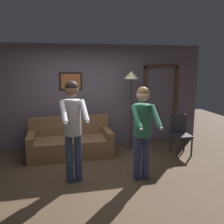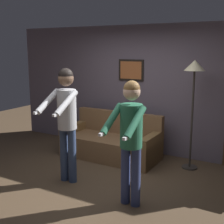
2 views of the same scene
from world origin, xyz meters
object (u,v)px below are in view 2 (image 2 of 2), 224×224
at_px(torchiere_lamp, 194,77).
at_px(person_standing_left, 66,114).
at_px(person_standing_right, 131,132).
at_px(couch, 112,143).

bearing_deg(torchiere_lamp, person_standing_left, -134.62).
distance_m(person_standing_left, person_standing_right, 1.24).
bearing_deg(person_standing_right, person_standing_left, 171.39).
relative_size(couch, person_standing_right, 1.10).
bearing_deg(person_standing_left, couch, 89.02).
xyz_separation_m(couch, torchiere_lamp, (1.53, 0.20, 1.37)).
distance_m(couch, person_standing_right, 2.11).
height_order(torchiere_lamp, person_standing_left, torchiere_lamp).
xyz_separation_m(person_standing_left, person_standing_right, (1.22, -0.18, -0.09)).
height_order(person_standing_left, person_standing_right, person_standing_left).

